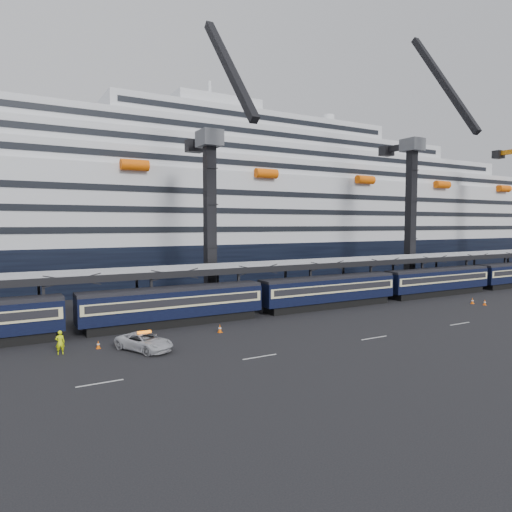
{
  "coord_description": "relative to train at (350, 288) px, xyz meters",
  "views": [
    {
      "loc": [
        -43.44,
        -34.17,
        10.32
      ],
      "look_at": [
        -18.4,
        10.0,
        6.77
      ],
      "focal_mm": 32.0,
      "sensor_mm": 36.0,
      "label": 1
    }
  ],
  "objects": [
    {
      "name": "ground",
      "position": [
        4.65,
        -10.0,
        -2.2
      ],
      "size": [
        260.0,
        260.0,
        0.0
      ],
      "primitive_type": "plane",
      "color": "black",
      "rests_on": "ground"
    },
    {
      "name": "train",
      "position": [
        0.0,
        0.0,
        0.0
      ],
      "size": [
        133.05,
        3.0,
        4.05
      ],
      "color": "black",
      "rests_on": "ground"
    },
    {
      "name": "canopy",
      "position": [
        4.65,
        4.0,
        3.05
      ],
      "size": [
        130.0,
        6.25,
        5.53
      ],
      "color": "#96989D",
      "rests_on": "ground"
    },
    {
      "name": "cruise_ship",
      "position": [
        3.57,
        35.99,
        10.14
      ],
      "size": [
        214.09,
        28.84,
        34.0
      ],
      "color": "black",
      "rests_on": "ground"
    },
    {
      "name": "crane_dark_near",
      "position": [
        -15.35,
        8.59,
        9.73
      ],
      "size": [
        4.5,
        17.75,
        35.08
      ],
      "color": "#4E5056",
      "rests_on": "ground"
    },
    {
      "name": "crane_dark_mid",
      "position": [
        19.65,
        7.59,
        11.16
      ],
      "size": [
        4.5,
        18.24,
        39.64
      ],
      "color": "#4E5056",
      "rests_on": "ground"
    },
    {
      "name": "pickup_truck",
      "position": [
        -28.64,
        -7.73,
        -1.48
      ],
      "size": [
        4.43,
        5.7,
        1.44
      ],
      "primitive_type": "imported",
      "rotation": [
        0.0,
        0.0,
        0.46
      ],
      "color": "#B5B6BD",
      "rests_on": "ground"
    },
    {
      "name": "worker",
      "position": [
        -34.79,
        -5.6,
        -1.24
      ],
      "size": [
        0.76,
        0.55,
        1.92
      ],
      "primitive_type": "imported",
      "rotation": [
        0.0,
        0.0,
        3.01
      ],
      "color": "#E3FF0D",
      "rests_on": "ground"
    },
    {
      "name": "traffic_cone_b",
      "position": [
        -31.83,
        -5.29,
        -1.86
      ],
      "size": [
        0.34,
        0.34,
        0.68
      ],
      "color": "#FF6108",
      "rests_on": "ground"
    },
    {
      "name": "traffic_cone_c",
      "position": [
        -20.64,
        -5.16,
        -1.81
      ],
      "size": [
        0.4,
        0.4,
        0.8
      ],
      "color": "#FF6108",
      "rests_on": "ground"
    },
    {
      "name": "traffic_cone_d",
      "position": [
        14.53,
        -7.08,
        -1.81
      ],
      "size": [
        0.4,
        0.4,
        0.8
      ],
      "color": "#FF6108",
      "rests_on": "ground"
    },
    {
      "name": "traffic_cone_e",
      "position": [
        14.98,
        -8.51,
        -1.84
      ],
      "size": [
        0.37,
        0.37,
        0.74
      ],
      "color": "#FF6108",
      "rests_on": "ground"
    }
  ]
}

